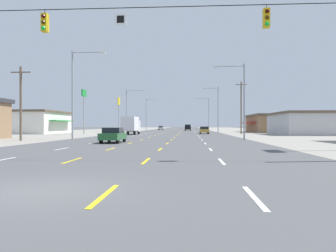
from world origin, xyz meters
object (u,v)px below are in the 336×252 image
object	(u,v)px
sedan_inner_left_nearest	(113,135)
sedan_far_left_far	(161,128)
streetlight_right_row_0	(241,96)
streetlight_right_row_2	(207,112)
suv_inner_right_midfar	(188,127)
pole_sign_left_row_1	(84,100)
streetlight_left_row_1	(129,108)
sedan_far_right_mid	(204,130)
pole_sign_left_row_2	(119,106)
streetlight_left_row_0	(76,88)
box_truck_far_left_near	(131,125)
streetlight_right_row_1	(217,107)
streetlight_left_row_2	(147,112)

from	to	relation	value
sedan_inner_left_nearest	sedan_far_left_far	distance (m)	93.96
streetlight_right_row_0	streetlight_right_row_2	world-z (taller)	streetlight_right_row_2
suv_inner_right_midfar	pole_sign_left_row_1	size ratio (longest dim) A/B	0.57
streetlight_right_row_0	streetlight_left_row_1	world-z (taller)	streetlight_left_row_1
sedan_far_right_mid	pole_sign_left_row_2	world-z (taller)	pole_sign_left_row_2
sedan_inner_left_nearest	suv_inner_right_midfar	xyz separation A→B (m)	(6.93, 74.97, 0.27)
streetlight_right_row_0	streetlight_left_row_1	bearing A→B (deg)	119.88
streetlight_left_row_0	sedan_far_right_mid	bearing A→B (deg)	58.82
sedan_far_right_mid	streetlight_right_row_2	size ratio (longest dim) A/B	0.42
streetlight_left_row_0	sedan_far_left_far	bearing A→B (deg)	88.16
box_truck_far_left_near	sedan_inner_left_nearest	bearing A→B (deg)	-83.29
streetlight_right_row_0	sedan_inner_left_nearest	bearing A→B (deg)	-151.52
pole_sign_left_row_2	streetlight_right_row_1	distance (m)	29.05
streetlight_left_row_2	sedan_far_left_far	bearing A→B (deg)	81.50
pole_sign_left_row_2	streetlight_right_row_1	size ratio (longest dim) A/B	0.91
sedan_inner_left_nearest	suv_inner_right_midfar	world-z (taller)	suv_inner_right_midfar
sedan_far_left_far	streetlight_right_row_1	xyz separation A→B (m)	(16.83, -52.86, 4.99)
sedan_far_right_mid	suv_inner_right_midfar	bearing A→B (deg)	94.81
sedan_far_left_far	sedan_inner_left_nearest	bearing A→B (deg)	-87.89
pole_sign_left_row_1	streetlight_right_row_0	xyz separation A→B (m)	(26.46, -24.28, -1.52)
box_truck_far_left_near	sedan_far_left_far	xyz separation A→B (m)	(-0.16, 65.86, -1.08)
sedan_far_right_mid	streetlight_left_row_2	bearing A→B (deg)	112.45
streetlight_right_row_2	box_truck_far_left_near	bearing A→B (deg)	-109.45
sedan_far_right_mid	streetlight_left_row_0	bearing A→B (deg)	-121.18
streetlight_left_row_0	streetlight_left_row_1	xyz separation A→B (m)	(0.11, 33.83, -0.44)
box_truck_far_left_near	suv_inner_right_midfar	xyz separation A→B (m)	(10.23, 46.93, -0.81)
streetlight_left_row_0	pole_sign_left_row_1	bearing A→B (deg)	105.89
sedan_inner_left_nearest	pole_sign_left_row_1	xyz separation A→B (m)	(-13.16, 31.50, 5.86)
streetlight_right_row_0	streetlight_left_row_2	xyz separation A→B (m)	(-19.60, 67.65, 0.90)
suv_inner_right_midfar	pole_sign_left_row_2	xyz separation A→B (m)	(-18.51, -19.09, 5.90)
streetlight_right_row_1	streetlight_right_row_0	bearing A→B (deg)	-90.12
sedan_inner_left_nearest	suv_inner_right_midfar	size ratio (longest dim) A/B	0.92
suv_inner_right_midfar	streetlight_left_row_2	xyz separation A→B (m)	(-13.23, -0.10, 4.97)
sedan_inner_left_nearest	box_truck_far_left_near	size ratio (longest dim) A/B	0.63
sedan_inner_left_nearest	streetlight_left_row_1	xyz separation A→B (m)	(-6.13, 41.04, 4.91)
streetlight_left_row_1	streetlight_right_row_1	xyz separation A→B (m)	(19.50, -0.00, 0.08)
sedan_far_right_mid	streetlight_left_row_1	size ratio (longest dim) A/B	0.47
sedan_inner_left_nearest	suv_inner_right_midfar	distance (m)	75.29
streetlight_right_row_0	streetlight_left_row_0	bearing A→B (deg)	180.00
pole_sign_left_row_1	streetlight_left_row_2	bearing A→B (deg)	81.02
sedan_inner_left_nearest	sedan_far_left_far	size ratio (longest dim) A/B	1.00
pole_sign_left_row_2	sedan_inner_left_nearest	bearing A→B (deg)	-78.29
box_truck_far_left_near	streetlight_left_row_2	world-z (taller)	streetlight_left_row_2
sedan_far_left_far	streetlight_right_row_2	distance (m)	25.89
streetlight_right_row_2	streetlight_right_row_1	bearing A→B (deg)	-89.78
streetlight_left_row_1	streetlight_right_row_2	size ratio (longest dim) A/B	0.91
streetlight_left_row_0	streetlight_right_row_1	xyz separation A→B (m)	(19.62, 33.83, -0.36)
box_truck_far_left_near	sedan_far_right_mid	distance (m)	15.17
pole_sign_left_row_1	streetlight_left_row_1	bearing A→B (deg)	53.64
streetlight_right_row_1	streetlight_right_row_2	world-z (taller)	streetlight_right_row_2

